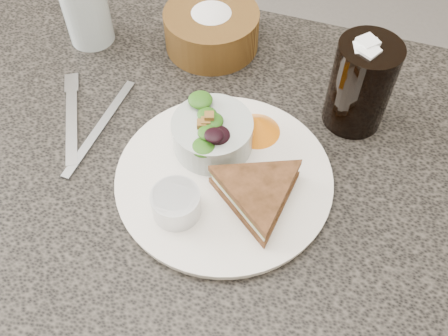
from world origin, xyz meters
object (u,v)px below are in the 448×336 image
object	(u,v)px
dressing_ramekin	(176,204)
bread_basket	(212,23)
salad_bowl	(212,130)
cola_glass	(362,82)
sandwich	(258,193)
water_glass	(86,11)
dining_table	(197,266)
dinner_plate	(224,178)

from	to	relation	value
dressing_ramekin	bread_basket	xyz separation A→B (m)	(-0.07, 0.33, 0.01)
salad_bowl	cola_glass	size ratio (longest dim) A/B	0.75
sandwich	bread_basket	distance (m)	0.33
bread_basket	cola_glass	distance (m)	0.27
sandwich	water_glass	xyz separation A→B (m)	(-0.36, 0.24, 0.02)
dining_table	cola_glass	bearing A→B (deg)	33.96
dressing_ramekin	cola_glass	world-z (taller)	cola_glass
bread_basket	dinner_plate	bearing A→B (deg)	-67.29
salad_bowl	dressing_ramekin	xyz separation A→B (m)	(-0.01, -0.12, -0.01)
dinner_plate	sandwich	size ratio (longest dim) A/B	2.06
dressing_ramekin	bread_basket	size ratio (longest dim) A/B	0.40
dining_table	cola_glass	size ratio (longest dim) A/B	6.75
dining_table	water_glass	distance (m)	0.53
dining_table	cola_glass	distance (m)	0.52
sandwich	salad_bowl	bearing A→B (deg)	177.46
dinner_plate	dressing_ramekin	bearing A→B (deg)	-118.32
salad_bowl	bread_basket	size ratio (longest dim) A/B	0.71
bread_basket	water_glass	xyz separation A→B (m)	(-0.20, -0.05, 0.01)
dressing_ramekin	dining_table	bearing A→B (deg)	105.46
cola_glass	salad_bowl	bearing A→B (deg)	-144.68
bread_basket	dressing_ramekin	bearing A→B (deg)	-78.11
sandwich	dressing_ramekin	xyz separation A→B (m)	(-0.09, -0.05, -0.00)
salad_bowl	water_glass	xyz separation A→B (m)	(-0.28, 0.17, 0.01)
dinner_plate	cola_glass	world-z (taller)	cola_glass
dining_table	salad_bowl	distance (m)	0.42
dining_table	salad_bowl	bearing A→B (deg)	26.41
salad_bowl	water_glass	world-z (taller)	water_glass
salad_bowl	cola_glass	xyz separation A→B (m)	(0.18, 0.12, 0.03)
dining_table	sandwich	size ratio (longest dim) A/B	7.12
salad_bowl	water_glass	distance (m)	0.32
sandwich	water_glass	bearing A→B (deg)	-176.32
salad_bowl	cola_glass	bearing A→B (deg)	35.32
dinner_plate	dressing_ramekin	xyz separation A→B (m)	(-0.04, -0.07, 0.02)
dinner_plate	cola_glass	xyz separation A→B (m)	(0.14, 0.17, 0.07)
dinner_plate	water_glass	bearing A→B (deg)	145.57
dinner_plate	bread_basket	bearing A→B (deg)	112.71
cola_glass	dining_table	bearing A→B (deg)	-146.04
dining_table	dressing_ramekin	distance (m)	0.42
dinner_plate	salad_bowl	xyz separation A→B (m)	(-0.03, 0.05, 0.04)
sandwich	cola_glass	xyz separation A→B (m)	(0.09, 0.19, 0.04)
sandwich	bread_basket	world-z (taller)	bread_basket
dinner_plate	cola_glass	size ratio (longest dim) A/B	1.95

